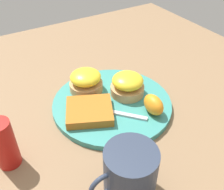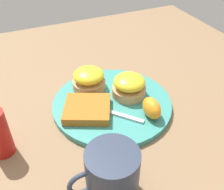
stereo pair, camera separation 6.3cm
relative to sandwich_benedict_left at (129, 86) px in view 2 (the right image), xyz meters
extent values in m
plane|color=#846647|center=(0.05, 0.01, -0.04)|extent=(1.10, 1.10, 0.00)
cylinder|color=teal|center=(0.05, 0.01, -0.03)|extent=(0.29, 0.29, 0.01)
cylinder|color=tan|center=(0.00, 0.00, -0.02)|extent=(0.08, 0.08, 0.02)
ellipsoid|color=yellow|center=(0.00, 0.00, 0.01)|extent=(0.08, 0.08, 0.03)
cylinder|color=tan|center=(0.08, -0.07, -0.02)|extent=(0.08, 0.08, 0.02)
ellipsoid|color=yellow|center=(0.08, -0.07, 0.01)|extent=(0.08, 0.08, 0.03)
cube|color=#B3641F|center=(0.12, 0.02, -0.02)|extent=(0.13, 0.13, 0.02)
ellipsoid|color=orange|center=(-0.01, 0.09, -0.01)|extent=(0.04, 0.06, 0.04)
cube|color=silver|center=(0.05, 0.07, -0.02)|extent=(0.08, 0.08, 0.00)
cube|color=silver|center=(0.13, -0.02, -0.02)|extent=(0.04, 0.05, 0.00)
cylinder|color=#2D384C|center=(0.14, 0.22, 0.01)|extent=(0.09, 0.09, 0.10)
torus|color=#2D384C|center=(0.19, 0.22, 0.01)|extent=(0.05, 0.01, 0.05)
camera|label=1|loc=(0.31, 0.43, 0.38)|focal=42.00mm
camera|label=2|loc=(0.25, 0.46, 0.38)|focal=42.00mm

